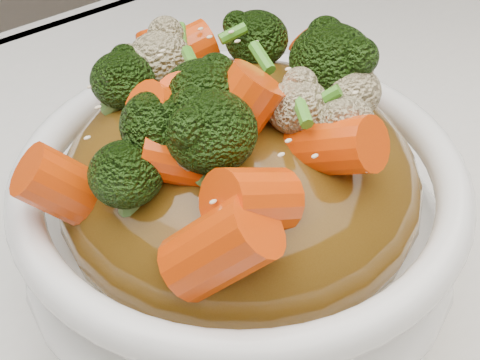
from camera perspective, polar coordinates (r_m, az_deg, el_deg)
tablecloth at (r=0.44m, az=2.11°, el=-12.96°), size 1.20×0.80×0.04m
bowl at (r=0.41m, az=0.00°, el=-3.81°), size 0.31×0.31×0.09m
sauce_base at (r=0.39m, az=0.00°, el=-0.37°), size 0.25×0.25×0.11m
carrots at (r=0.35m, az=0.00°, el=8.25°), size 0.25×0.25×0.06m
broccoli at (r=0.35m, az=0.00°, el=8.09°), size 0.25×0.25×0.05m
cauliflower at (r=0.35m, az=0.00°, el=7.79°), size 0.25×0.25×0.04m
scallions at (r=0.35m, az=0.00°, el=8.40°), size 0.18×0.18×0.02m
sesame_seeds at (r=0.35m, az=0.00°, el=8.40°), size 0.22×0.22×0.01m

